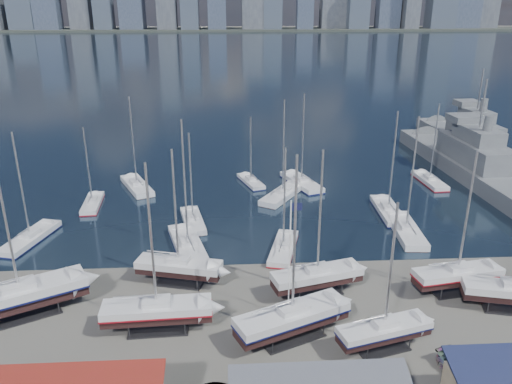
{
  "coord_description": "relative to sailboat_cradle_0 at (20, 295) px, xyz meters",
  "views": [
    {
      "loc": [
        -5.99,
        -50.45,
        27.8
      ],
      "look_at": [
        -2.57,
        8.0,
        5.82
      ],
      "focal_mm": 35.0,
      "sensor_mm": 36.0,
      "label": 1
    }
  ],
  "objects": [
    {
      "name": "sailboat_cradle_1",
      "position": [
        13.13,
        -2.98,
        -0.17
      ],
      "size": [
        10.01,
        3.24,
        15.99
      ],
      "rotation": [
        0.0,
        0.0,
        0.05
      ],
      "color": "#2D2D33",
      "rests_on": "ground"
    },
    {
      "name": "sailboat_cradle_0",
      "position": [
        0.0,
        0.0,
        0.0
      ],
      "size": [
        12.23,
        8.62,
        19.22
      ],
      "rotation": [
        0.0,
        0.0,
        0.49
      ],
      "color": "#2D2D33",
      "rests_on": "ground"
    },
    {
      "name": "sailboat_cradle_4",
      "position": [
        28.58,
        2.27,
        -0.2
      ],
      "size": [
        9.71,
        5.03,
        15.32
      ],
      "rotation": [
        0.0,
        0.0,
        0.27
      ],
      "color": "#2D2D33",
      "rests_on": "ground"
    },
    {
      "name": "sailboat_moored_8",
      "position": [
        31.78,
        35.11,
        -1.93
      ],
      "size": [
        6.28,
        10.89,
        15.72
      ],
      "rotation": [
        0.0,
        0.0,
        1.91
      ],
      "color": "black",
      "rests_on": "water"
    },
    {
      "name": "sailboat_moored_0",
      "position": [
        -5.16,
        16.31,
        -1.93
      ],
      "size": [
        5.16,
        10.23,
        14.73
      ],
      "rotation": [
        0.0,
        0.0,
        1.32
      ],
      "color": "black",
      "rests_on": "water"
    },
    {
      "name": "sailboat_cradle_2",
      "position": [
        14.38,
        5.09,
        -0.22
      ],
      "size": [
        9.37,
        4.74,
        14.82
      ],
      "rotation": [
        0.0,
        0.0,
        -0.26
      ],
      "color": "#2D2D33",
      "rests_on": "ground"
    },
    {
      "name": "water",
      "position": [
        25.78,
        308.81,
        -2.39
      ],
      "size": [
        1400.0,
        600.0,
        0.4
      ],
      "primitive_type": "cube",
      "color": "#182137",
      "rests_on": "ground"
    },
    {
      "name": "sailboat_moored_2",
      "position": [
        5.03,
        34.88,
        -1.92
      ],
      "size": [
        6.86,
        10.56,
        15.53
      ],
      "rotation": [
        0.0,
        0.0,
        2.0
      ],
      "color": "black",
      "rests_on": "water"
    },
    {
      "name": "sailboat_moored_3",
      "position": [
        14.73,
        12.91,
        -1.93
      ],
      "size": [
        5.88,
        11.66,
        16.78
      ],
      "rotation": [
        0.0,
        0.0,
        1.83
      ],
      "color": "black",
      "rests_on": "water"
    },
    {
      "name": "naval_ship_west",
      "position": [
        69.85,
        54.82,
        -0.57
      ],
      "size": [
        8.56,
        40.85,
        17.65
      ],
      "rotation": [
        0.0,
        0.0,
        1.62
      ],
      "color": "slate",
      "rests_on": "water"
    },
    {
      "name": "sailboat_cradle_3",
      "position": [
        25.13,
        -4.82,
        -0.12
      ],
      "size": [
        10.85,
        7.0,
        16.98
      ],
      "rotation": [
        0.0,
        0.0,
        0.42
      ],
      "color": "#2D2D33",
      "rests_on": "ground"
    },
    {
      "name": "sailboat_moored_6",
      "position": [
        26.21,
        11.73,
        -1.93
      ],
      "size": [
        4.77,
        9.4,
        13.53
      ],
      "rotation": [
        0.0,
        0.0,
        1.31
      ],
      "color": "black",
      "rests_on": "water"
    },
    {
      "name": "sailboat_moored_7",
      "position": [
        28.08,
        29.72,
        -1.92
      ],
      "size": [
        8.1,
        10.39,
        15.8
      ],
      "rotation": [
        0.0,
        0.0,
        1.0
      ],
      "color": "black",
      "rests_on": "water"
    },
    {
      "name": "sailboat_moored_5",
      "position": [
        23.5,
        36.26,
        -1.93
      ],
      "size": [
        4.56,
        8.14,
        11.74
      ],
      "rotation": [
        0.0,
        0.0,
        1.89
      ],
      "color": "black",
      "rests_on": "water"
    },
    {
      "name": "car_d",
      "position": [
        37.99,
        -10.7,
        -1.56
      ],
      "size": [
        3.27,
        5.06,
        1.36
      ],
      "primitive_type": "imported",
      "rotation": [
        0.0,
        0.0,
        0.32
      ],
      "color": "gray",
      "rests_on": "ground"
    },
    {
      "name": "flagpole",
      "position": [
        25.29,
        -1.53,
        4.58
      ],
      "size": [
        1.05,
        0.12,
        11.86
      ],
      "color": "white",
      "rests_on": "ground"
    },
    {
      "name": "sailboat_moored_4",
      "position": [
        14.87,
        20.59,
        -1.91
      ],
      "size": [
        4.11,
        9.05,
        13.2
      ],
      "rotation": [
        0.0,
        0.0,
        1.77
      ],
      "color": "black",
      "rests_on": "water"
    },
    {
      "name": "sailboat_moored_1",
      "position": [
        -0.33,
        27.89,
        -1.93
      ],
      "size": [
        2.96,
        8.41,
        12.34
      ],
      "rotation": [
        0.0,
        0.0,
        1.65
      ],
      "color": "black",
      "rests_on": "water"
    },
    {
      "name": "sailboat_moored_11",
      "position": [
        53.22,
        34.81,
        -1.93
      ],
      "size": [
        3.16,
        9.42,
        13.88
      ],
      "rotation": [
        0.0,
        0.0,
        1.63
      ],
      "color": "black",
      "rests_on": "water"
    },
    {
      "name": "sailboat_cradle_5",
      "position": [
        32.74,
        -6.85,
        -0.29
      ],
      "size": [
        8.64,
        4.47,
        13.64
      ],
      "rotation": [
        0.0,
        0.0,
        0.27
      ],
      "color": "#2D2D33",
      "rests_on": "ground"
    },
    {
      "name": "sailboat_moored_9",
      "position": [
        42.59,
        15.71,
        -1.92
      ],
      "size": [
        3.77,
        10.9,
        16.17
      ],
      "rotation": [
        0.0,
        0.0,
        1.5
      ],
      "color": "black",
      "rests_on": "water"
    },
    {
      "name": "sailboat_moored_10",
      "position": [
        42.31,
        22.37,
        -1.93
      ],
      "size": [
        3.31,
        10.41,
        15.4
      ],
      "rotation": [
        0.0,
        0.0,
        1.53
      ],
      "color": "black",
      "rests_on": "water"
    },
    {
      "name": "sailboat_cradle_6",
      "position": [
        42.96,
        1.75,
        -0.22
      ],
      "size": [
        9.56,
        4.1,
        15.03
      ],
      "rotation": [
        0.0,
        0.0,
        0.17
      ],
      "color": "#2D2D33",
      "rests_on": "ground"
    },
    {
      "name": "ground",
      "position": [
        25.78,
        -1.19,
        -2.24
      ],
      "size": [
        1400.0,
        1400.0,
        0.0
      ],
      "primitive_type": "plane",
      "color": "#605E59",
      "rests_on": "ground"
    },
    {
      "name": "naval_ship_east",
      "position": [
        61.93,
        37.93,
        -0.57
      ],
      "size": [
        9.71,
        48.17,
        18.31
      ],
      "rotation": [
        0.0,
        0.0,
        1.61
      ],
      "color": "slate",
      "rests_on": "water"
    },
    {
      "name": "far_shore",
      "position": [
        25.78,
        568.81,
        -1.14
      ],
      "size": [
        1400.0,
        80.0,
        2.2
      ],
      "primitive_type": "cube",
      "color": "#2D332D",
      "rests_on": "ground"
    }
  ]
}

